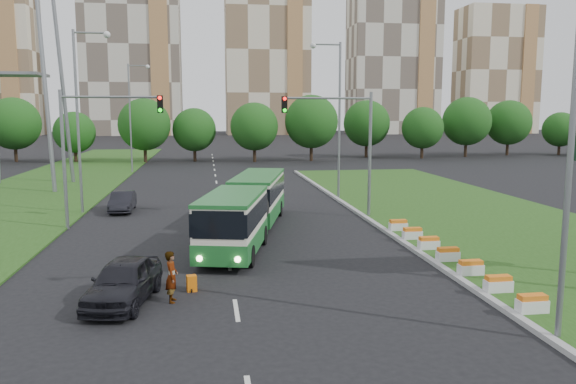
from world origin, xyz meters
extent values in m
plane|color=black|center=(0.00, 0.00, 0.00)|extent=(360.00, 360.00, 0.00)
cube|color=#224915|center=(13.00, 8.00, 0.07)|extent=(14.00, 60.00, 0.15)
cube|color=#9C9C9C|center=(6.05, 8.00, 0.09)|extent=(0.30, 60.00, 0.18)
cube|color=#224915|center=(-18.00, 25.00, 0.05)|extent=(12.00, 110.00, 0.10)
cylinder|color=slate|center=(6.40, 10.00, 4.00)|extent=(0.20, 0.20, 8.00)
cylinder|color=slate|center=(3.65, 10.00, 7.60)|extent=(5.50, 0.14, 0.14)
cube|color=black|center=(0.90, 10.00, 7.20)|extent=(0.32, 0.32, 1.00)
cylinder|color=slate|center=(-12.00, 9.00, 4.00)|extent=(0.20, 0.20, 8.00)
cylinder|color=slate|center=(-9.25, 9.00, 7.60)|extent=(5.50, 0.14, 0.14)
cube|color=black|center=(-6.50, 9.00, 7.20)|extent=(0.32, 0.32, 1.00)
cube|color=beige|center=(-25.00, 150.00, 26.00)|extent=(28.00, 15.00, 52.00)
cube|color=beige|center=(15.00, 150.00, 25.00)|extent=(25.00, 15.00, 50.00)
cube|color=beige|center=(55.00, 150.00, 23.50)|extent=(27.00, 15.00, 47.00)
cube|color=beige|center=(90.00, 150.00, 20.00)|extent=(24.00, 14.00, 40.00)
cube|color=silver|center=(-1.85, 1.28, 1.65)|extent=(2.36, 6.52, 2.55)
cube|color=silver|center=(-1.85, 9.64, 1.65)|extent=(2.36, 7.94, 2.55)
cylinder|color=black|center=(-1.85, 5.11, 1.61)|extent=(2.36, 1.18, 2.36)
cube|color=#1C6429|center=(-1.85, 1.28, 0.80)|extent=(2.44, 6.57, 0.90)
cube|color=#1C6429|center=(-1.85, 9.64, 0.80)|extent=(2.44, 7.98, 0.90)
cube|color=black|center=(-1.85, 1.28, 2.08)|extent=(2.44, 6.57, 0.99)
cube|color=black|center=(-1.85, 9.64, 2.08)|extent=(2.44, 7.98, 0.99)
imported|color=black|center=(-6.91, -4.66, 0.79)|extent=(2.69, 4.93, 1.59)
imported|color=black|center=(-9.66, 14.56, 0.68)|extent=(1.48, 4.14, 1.36)
imported|color=gray|center=(-5.22, -4.80, 0.93)|extent=(0.45, 0.68, 1.86)
cube|color=orange|center=(-4.56, -3.69, 0.31)|extent=(0.36, 0.31, 0.62)
cylinder|color=black|center=(-4.56, -3.85, 0.07)|extent=(0.04, 0.14, 0.14)
camera|label=1|loc=(-3.91, -24.54, 6.73)|focal=35.00mm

